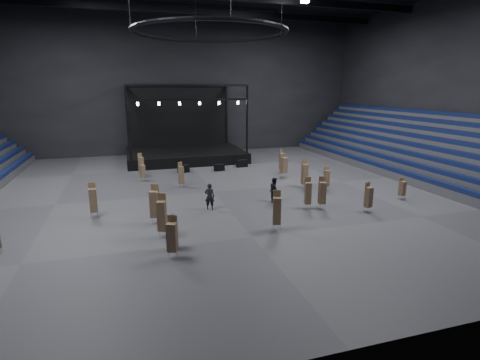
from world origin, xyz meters
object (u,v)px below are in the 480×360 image
object	(u,v)px
flight_case_mid	(219,167)
chair_stack_3	(181,175)
stage	(184,147)
chair_stack_10	(402,188)
crew_member	(275,190)
chair_stack_7	(327,178)
flight_case_left	(183,169)
chair_stack_12	(277,210)
chair_stack_0	(173,231)
chair_stack_15	(284,165)
chair_stack_4	(305,174)
chair_stack_5	(282,161)
chair_stack_1	(322,192)
chair_stack_16	(162,215)
chair_stack_6	(143,171)
chair_stack_17	(308,193)
chair_stack_8	(141,165)
flight_case_right	(242,163)
chair_stack_14	(369,197)
man_center	(210,196)
chair_stack_2	(93,200)
chair_stack_13	(172,236)

from	to	relation	value
flight_case_mid	chair_stack_3	distance (m)	7.59
stage	chair_stack_10	xyz separation A→B (m)	(14.00, -22.89, -0.49)
flight_case_mid	crew_member	size ratio (longest dim) A/B	0.56
chair_stack_3	chair_stack_7	xyz separation A→B (m)	(12.04, -4.65, -0.07)
flight_case_left	flight_case_mid	world-z (taller)	flight_case_left
chair_stack_12	crew_member	size ratio (longest dim) A/B	1.32
flight_case_left	chair_stack_0	xyz separation A→B (m)	(-3.47, -19.18, 0.65)
chair_stack_0	chair_stack_15	distance (m)	19.02
stage	chair_stack_3	xyz separation A→B (m)	(-2.40, -13.93, -0.27)
chair_stack_4	chair_stack_5	xyz separation A→B (m)	(0.61, 6.53, -0.09)
chair_stack_1	chair_stack_12	distance (m)	5.68
chair_stack_10	chair_stack_16	distance (m)	19.29
stage	chair_stack_6	size ratio (longest dim) A/B	7.59
chair_stack_7	chair_stack_17	xyz separation A→B (m)	(-3.94, -4.17, 0.12)
chair_stack_3	stage	bearing A→B (deg)	64.97
flight_case_mid	chair_stack_7	distance (m)	12.59
stage	crew_member	xyz separation A→B (m)	(4.01, -20.40, -0.48)
chair_stack_15	chair_stack_1	bearing A→B (deg)	-111.05
chair_stack_0	chair_stack_8	distance (m)	18.63
flight_case_right	flight_case_left	bearing A→B (deg)	-172.52
chair_stack_1	chair_stack_12	xyz separation A→B (m)	(-4.84, -2.99, 0.06)
chair_stack_14	crew_member	size ratio (longest dim) A/B	1.13
chair_stack_5	chair_stack_4	bearing A→B (deg)	-117.86
flight_case_right	chair_stack_10	xyz separation A→B (m)	(8.52, -15.91, 0.55)
chair_stack_12	man_center	size ratio (longest dim) A/B	1.30
stage	chair_stack_8	xyz separation A→B (m)	(-5.65, -8.44, -0.23)
chair_stack_16	flight_case_right	bearing A→B (deg)	80.16
flight_case_right	chair_stack_5	distance (m)	5.17
chair_stack_2	chair_stack_10	xyz separation A→B (m)	(23.36, -2.65, -0.32)
chair_stack_12	man_center	bearing A→B (deg)	139.28
chair_stack_2	chair_stack_3	xyz separation A→B (m)	(6.96, 6.32, -0.11)
chair_stack_10	chair_stack_3	bearing A→B (deg)	139.75
chair_stack_2	chair_stack_15	xyz separation A→B (m)	(17.36, 7.29, -0.01)
man_center	chair_stack_12	bearing A→B (deg)	141.97
flight_case_right	chair_stack_7	world-z (taller)	chair_stack_7
chair_stack_1	chair_stack_8	size ratio (longest dim) A/B	1.02
chair_stack_2	chair_stack_15	size ratio (longest dim) A/B	1.04
chair_stack_14	chair_stack_15	world-z (taller)	chair_stack_15
chair_stack_8	man_center	size ratio (longest dim) A/B	1.20
chair_stack_1	chair_stack_15	xyz separation A→B (m)	(1.31, 10.13, 0.01)
chair_stack_13	chair_stack_15	bearing A→B (deg)	72.96
flight_case_mid	chair_stack_10	bearing A→B (deg)	-52.00
chair_stack_0	chair_stack_6	size ratio (longest dim) A/B	1.09
stage	man_center	xyz separation A→B (m)	(-1.31, -20.83, -0.46)
chair_stack_4	chair_stack_10	world-z (taller)	chair_stack_4
chair_stack_12	chair_stack_13	distance (m)	7.12
chair_stack_0	chair_stack_15	size ratio (longest dim) A/B	0.84
flight_case_mid	chair_stack_13	world-z (taller)	chair_stack_13
chair_stack_1	chair_stack_6	distance (m)	17.61
flight_case_mid	chair_stack_8	bearing A→B (deg)	-178.39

